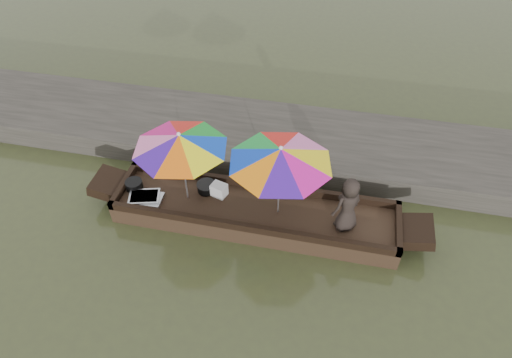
% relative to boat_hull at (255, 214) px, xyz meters
% --- Properties ---
extents(water, '(80.00, 80.00, 0.00)m').
position_rel_boat_hull_xyz_m(water, '(0.00, 0.00, -0.17)').
color(water, '#3F4825').
rests_on(water, ground).
extents(dock, '(22.00, 2.20, 0.50)m').
position_rel_boat_hull_xyz_m(dock, '(0.00, 2.20, 0.08)').
color(dock, '#2D2B26').
rests_on(dock, ground).
extents(boat_hull, '(5.27, 1.20, 0.35)m').
position_rel_boat_hull_xyz_m(boat_hull, '(0.00, 0.00, 0.00)').
color(boat_hull, '#39281A').
rests_on(boat_hull, water).
extents(cooking_pot, '(0.33, 0.33, 0.17)m').
position_rel_boat_hull_xyz_m(cooking_pot, '(-2.39, 0.03, 0.26)').
color(cooking_pot, black).
rests_on(cooking_pot, boat_hull).
extents(tray_crayfish, '(0.65, 0.53, 0.09)m').
position_rel_boat_hull_xyz_m(tray_crayfish, '(-2.08, -0.21, 0.22)').
color(tray_crayfish, silver).
rests_on(tray_crayfish, boat_hull).
extents(tray_scallop, '(0.58, 0.41, 0.06)m').
position_rel_boat_hull_xyz_m(tray_scallop, '(-2.03, -0.22, 0.21)').
color(tray_scallop, silver).
rests_on(tray_scallop, boat_hull).
extents(charcoal_grill, '(0.34, 0.34, 0.16)m').
position_rel_boat_hull_xyz_m(charcoal_grill, '(-1.01, 0.26, 0.26)').
color(charcoal_grill, black).
rests_on(charcoal_grill, boat_hull).
extents(supply_bag, '(0.33, 0.29, 0.26)m').
position_rel_boat_hull_xyz_m(supply_bag, '(-0.73, 0.19, 0.30)').
color(supply_bag, white).
rests_on(supply_bag, boat_hull).
extents(vendor, '(0.65, 0.63, 1.12)m').
position_rel_boat_hull_xyz_m(vendor, '(1.64, -0.10, 0.73)').
color(vendor, black).
rests_on(vendor, boat_hull).
extents(umbrella_bow, '(1.98, 1.98, 1.55)m').
position_rel_boat_hull_xyz_m(umbrella_bow, '(-1.30, 0.00, 0.95)').
color(umbrella_bow, blue).
rests_on(umbrella_bow, boat_hull).
extents(umbrella_stern, '(2.12, 2.12, 1.55)m').
position_rel_boat_hull_xyz_m(umbrella_stern, '(0.43, 0.00, 0.95)').
color(umbrella_stern, yellow).
rests_on(umbrella_stern, boat_hull).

